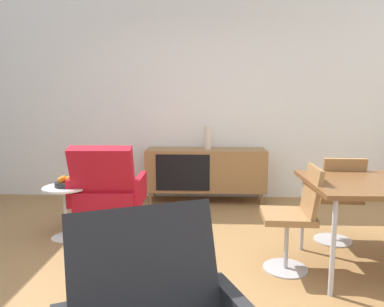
# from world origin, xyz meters

# --- Properties ---
(ground_plane) EXTENTS (8.32, 8.32, 0.00)m
(ground_plane) POSITION_xyz_m (0.00, 0.00, 0.00)
(ground_plane) COLOR #9E7242
(wall_back) EXTENTS (6.80, 0.12, 2.80)m
(wall_back) POSITION_xyz_m (0.00, 2.60, 1.40)
(wall_back) COLOR white
(wall_back) RESTS_ON ground_plane
(sideboard) EXTENTS (1.60, 0.45, 0.72)m
(sideboard) POSITION_xyz_m (0.05, 2.30, 0.44)
(sideboard) COLOR olive
(sideboard) RESTS_ON ground_plane
(vase_cobalt) EXTENTS (0.09, 0.09, 0.31)m
(vase_cobalt) POSITION_xyz_m (0.07, 2.30, 0.87)
(vase_cobalt) COLOR beige
(vase_cobalt) RESTS_ON sideboard
(dining_chair_back_left) EXTENTS (0.41, 0.43, 0.86)m
(dining_chair_back_left) POSITION_xyz_m (1.30, 0.88, 0.47)
(dining_chair_back_left) COLOR #9E7042
(dining_chair_back_left) RESTS_ON ground_plane
(dining_chair_near_window) EXTENTS (0.44, 0.42, 0.86)m
(dining_chair_near_window) POSITION_xyz_m (0.76, 0.32, 0.47)
(dining_chair_near_window) COLOR #9E7042
(dining_chair_near_window) RESTS_ON ground_plane
(lounge_chair_red) EXTENTS (0.73, 0.67, 0.95)m
(lounge_chair_red) POSITION_xyz_m (-0.95, 1.05, 0.47)
(lounge_chair_red) COLOR red
(lounge_chair_red) RESTS_ON ground_plane
(side_table_round) EXTENTS (0.44, 0.44, 0.52)m
(side_table_round) POSITION_xyz_m (-1.35, 0.95, 0.32)
(side_table_round) COLOR white
(side_table_round) RESTS_ON ground_plane
(fruit_bowl) EXTENTS (0.20, 0.20, 0.11)m
(fruit_bowl) POSITION_xyz_m (-1.35, 0.95, 0.56)
(fruit_bowl) COLOR #262628
(fruit_bowl) RESTS_ON side_table_round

